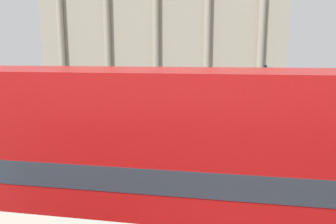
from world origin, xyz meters
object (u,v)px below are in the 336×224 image
double_decker_bus (152,162)px  traffic_light_near (265,102)px  plaza_building_left (163,7)px  car_maroon (226,117)px  traffic_light_mid (291,93)px

double_decker_bus → traffic_light_near: 7.57m
plaza_building_left → traffic_light_near: 40.06m
plaza_building_left → car_maroon: bearing=-72.2°
traffic_light_near → car_maroon: traffic_light_near is taller
traffic_light_mid → car_maroon: size_ratio=0.78×
traffic_light_mid → traffic_light_near: bearing=-107.3°
double_decker_bus → traffic_light_mid: 15.75m
plaza_building_left → traffic_light_mid: (13.69, -29.60, -9.25)m
traffic_light_near → car_maroon: (-1.44, 6.87, -1.98)m
traffic_light_near → car_maroon: bearing=101.9°
traffic_light_near → traffic_light_mid: bearing=72.7°
plaza_building_left → car_maroon: plaza_building_left is taller
double_decker_bus → traffic_light_near: double_decker_bus is taller
plaza_building_left → double_decker_bus: bearing=-79.5°
plaza_building_left → traffic_light_mid: plaza_building_left is taller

